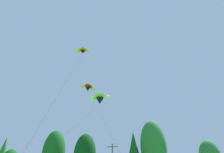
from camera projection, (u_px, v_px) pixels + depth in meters
name	position (u px, v px, depth m)	size (l,w,h in m)	color
treeline_tree_d	(54.00, 153.00, 44.31)	(5.46, 5.46, 13.55)	#472D19
treeline_tree_f	(134.00, 153.00, 40.81)	(4.31, 4.31, 12.34)	#472D19
treeline_tree_g	(153.00, 147.00, 41.32)	(5.83, 5.83, 14.93)	#472D19
parafoil_kite_high_orange	(83.00, 51.00, 34.84)	(2.62, 12.11, 23.23)	orange
parafoil_kite_mid_red_yellow	(88.00, 88.00, 38.26)	(11.49, 16.58, 18.44)	red
parafoil_kite_far_lime_white	(100.00, 99.00, 31.10)	(6.41, 14.18, 14.19)	#93D633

